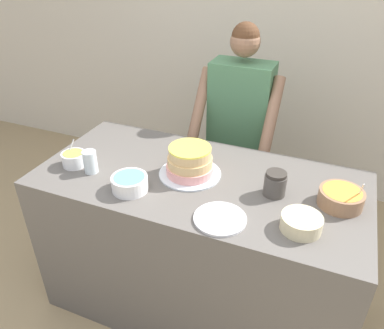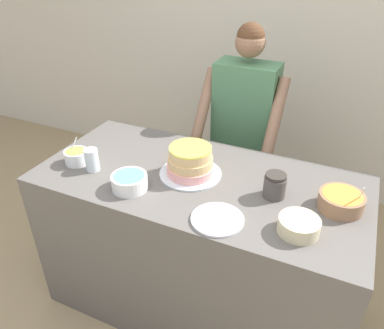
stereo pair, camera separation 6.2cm
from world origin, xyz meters
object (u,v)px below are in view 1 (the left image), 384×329
object	(u,v)px
frosting_bowl_orange	(341,197)
drinking_glass	(90,162)
frosting_bowl_olive	(74,158)
person_baker	(239,119)
stoneware_jar	(275,184)
ceramic_plate	(220,219)
frosting_bowl_pink	(301,222)
frosting_bowl_blue	(130,183)
cake	(190,163)

from	to	relation	value
frosting_bowl_orange	drinking_glass	distance (m)	1.28
frosting_bowl_olive	drinking_glass	bearing A→B (deg)	-9.92
person_baker	stoneware_jar	bearing A→B (deg)	-62.64
frosting_bowl_olive	ceramic_plate	size ratio (longest dim) A/B	0.56
frosting_bowl_orange	drinking_glass	size ratio (longest dim) A/B	1.67
frosting_bowl_pink	frosting_bowl_orange	world-z (taller)	frosting_bowl_orange
frosting_bowl_blue	drinking_glass	distance (m)	0.29
cake	frosting_bowl_olive	distance (m)	0.65
person_baker	frosting_bowl_orange	world-z (taller)	person_baker
ceramic_plate	stoneware_jar	bearing A→B (deg)	57.85
person_baker	frosting_bowl_blue	world-z (taller)	person_baker
frosting_bowl_pink	cake	bearing A→B (deg)	160.04
stoneware_jar	cake	bearing A→B (deg)	179.18
frosting_bowl_orange	ceramic_plate	size ratio (longest dim) A/B	0.87
frosting_bowl_olive	frosting_bowl_orange	distance (m)	1.40
drinking_glass	stoneware_jar	size ratio (longest dim) A/B	0.99
cake	frosting_bowl_blue	world-z (taller)	cake
drinking_glass	frosting_bowl_pink	bearing A→B (deg)	-2.21
frosting_bowl_olive	frosting_bowl_orange	world-z (taller)	frosting_bowl_orange
frosting_bowl_blue	drinking_glass	xyz separation A→B (m)	(-0.28, 0.07, 0.02)
person_baker	frosting_bowl_pink	bearing A→B (deg)	-60.49
drinking_glass	stoneware_jar	xyz separation A→B (m)	(0.95, 0.17, -0.00)
frosting_bowl_orange	cake	bearing A→B (deg)	-178.05
frosting_bowl_olive	stoneware_jar	bearing A→B (deg)	7.96
person_baker	frosting_bowl_pink	size ratio (longest dim) A/B	8.94
frosting_bowl_orange	stoneware_jar	bearing A→B (deg)	-173.96
frosting_bowl_olive	drinking_glass	distance (m)	0.13
cake	drinking_glass	distance (m)	0.53
person_baker	cake	xyz separation A→B (m)	(-0.04, -0.79, 0.07)
drinking_glass	stoneware_jar	bearing A→B (deg)	10.29
frosting_bowl_pink	frosting_bowl_olive	bearing A→B (deg)	176.99
frosting_bowl_orange	frosting_bowl_blue	bearing A→B (deg)	-164.42
ceramic_plate	cake	bearing A→B (deg)	132.52
frosting_bowl_blue	frosting_bowl_olive	bearing A→B (deg)	167.61
drinking_glass	frosting_bowl_orange	bearing A→B (deg)	9.27
frosting_bowl_pink	stoneware_jar	bearing A→B (deg)	126.63
frosting_bowl_pink	drinking_glass	world-z (taller)	drinking_glass
frosting_bowl_pink	ceramic_plate	distance (m)	0.35
cake	drinking_glass	size ratio (longest dim) A/B	2.67
stoneware_jar	drinking_glass	bearing A→B (deg)	-169.71
person_baker	stoneware_jar	size ratio (longest dim) A/B	12.74
frosting_bowl_blue	stoneware_jar	xyz separation A→B (m)	(0.67, 0.24, 0.02)
person_baker	ceramic_plate	size ratio (longest dim) A/B	6.64
frosting_bowl_olive	frosting_bowl_orange	bearing A→B (deg)	7.54
person_baker	frosting_bowl_olive	world-z (taller)	person_baker
frosting_bowl_pink	frosting_bowl_blue	size ratio (longest dim) A/B	0.98
cake	frosting_bowl_orange	distance (m)	0.76
frosting_bowl_blue	frosting_bowl_orange	size ratio (longest dim) A/B	0.87
frosting_bowl_blue	stoneware_jar	world-z (taller)	stoneware_jar
drinking_glass	ceramic_plate	size ratio (longest dim) A/B	0.52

